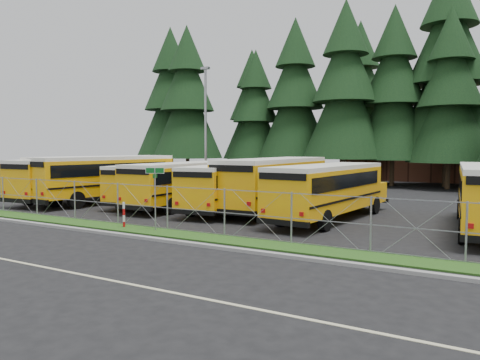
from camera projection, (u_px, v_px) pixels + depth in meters
The scene contains 26 objects.
ground at pixel (199, 229), 21.17m from camera, with size 120.00×120.00×0.00m, color black.
curb at pixel (154, 239), 18.50m from camera, with size 50.00×0.25×0.12m, color gray.
grass_verge at pixel (176, 234), 19.71m from camera, with size 50.00×1.40×0.06m, color #1E4212.
road_lane_line at pixel (47, 268), 14.28m from camera, with size 50.00×0.12×0.01m, color beige.
chainlink_fence at pixel (185, 209), 20.24m from camera, with size 44.00×0.10×2.00m, color #92949A, non-canonical shape.
brick_building at pixel (449, 153), 52.42m from camera, with size 22.00×10.00×6.00m, color brown.
bus_0 at pixel (79, 180), 32.07m from camera, with size 2.62×11.10×2.91m, color #FFB608, non-canonical shape.
bus_1 at pixel (110, 179), 31.32m from camera, with size 2.79×11.81×3.10m, color #FFB608, non-canonical shape.
bus_2 at pixel (160, 184), 30.27m from camera, with size 2.34×9.93×2.60m, color #FFB608, non-canonical shape.
bus_3 at pixel (186, 185), 28.70m from camera, with size 2.48×10.51×2.75m, color #FFB608, non-canonical shape.
bus_4 at pixel (231, 188), 27.13m from camera, with size 2.42×10.26×2.69m, color #FFB608, non-canonical shape.
bus_5 at pixel (277, 185), 26.98m from camera, with size 2.75×11.66×3.06m, color #FFB608, non-canonical shape.
bus_6 at pixel (330, 192), 23.58m from camera, with size 2.54×10.75×2.82m, color #FFB608, non-canonical shape.
street_sign at pixel (155, 185), 20.36m from camera, with size 0.78×0.52×2.81m.
striped_bollard at pixel (124, 215), 21.27m from camera, with size 0.11×0.11×1.20m, color #B20C0C.
light_standard at pixel (206, 125), 37.93m from camera, with size 0.70×0.35×10.14m.
conifer_0 at pixel (171, 103), 56.15m from camera, with size 8.15×8.15×18.03m, color black, non-canonical shape.
conifer_1 at pixel (187, 103), 51.37m from camera, with size 7.69×7.69×17.01m, color black, non-canonical shape.
conifer_2 at pixel (256, 116), 51.09m from camera, with size 6.46×6.46×14.29m, color black, non-canonical shape.
conifer_3 at pixel (295, 101), 48.39m from camera, with size 7.69×7.69×17.01m, color black, non-canonical shape.
conifer_4 at pixel (345, 93), 44.54m from camera, with size 8.00×8.00×17.70m, color black, non-canonical shape.
conifer_5 at pixel (394, 96), 44.26m from camera, with size 7.73×7.73×17.10m, color black, non-canonical shape.
conifer_6 at pixel (450, 98), 40.95m from camera, with size 7.22×7.22×15.96m, color black, non-canonical shape.
conifer_10 at pixel (252, 114), 57.64m from camera, with size 7.09×7.09×15.67m, color black, non-canonical shape.
conifer_11 at pixel (359, 101), 53.07m from camera, with size 8.12×8.12×17.96m, color black, non-canonical shape.
conifer_12 at pixel (448, 73), 43.18m from camera, with size 9.51×9.51×21.04m, color black, non-canonical shape.
Camera 1 is at (12.17, -17.18, 3.68)m, focal length 35.00 mm.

